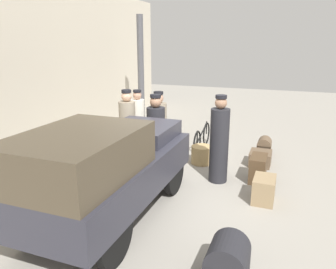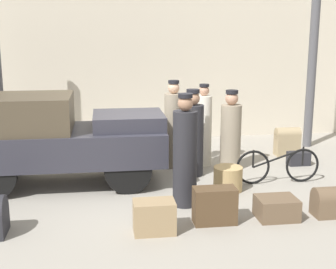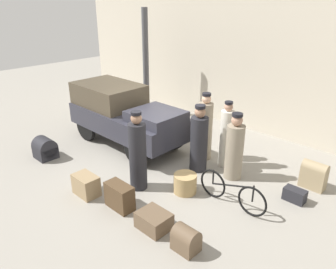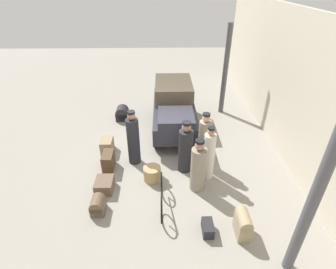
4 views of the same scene
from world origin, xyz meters
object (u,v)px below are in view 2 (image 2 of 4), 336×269
object	(u,v)px
porter_lifting_near_truck	(231,134)
trunk_barrel_dark	(287,141)
porter_carrying_trunk	(204,128)
suitcase_small_leather	(276,208)
porter_standing_middle	(174,128)
trunk_wicker_pale	(328,202)
porter_with_bicycle	(192,137)
bicycle	(278,166)
suitcase_tan_flat	(215,206)
suitcase_black_upright	(298,158)
wicker_basket	(228,179)
truck	(53,135)
conductor_in_dark_uniform	(185,155)
trunk_umber_medium	(154,217)

from	to	relation	value
porter_lifting_near_truck	trunk_barrel_dark	world-z (taller)	porter_lifting_near_truck
porter_carrying_trunk	suitcase_small_leather	bearing A→B (deg)	-80.65
porter_standing_middle	trunk_wicker_pale	distance (m)	3.62
porter_with_bicycle	porter_standing_middle	bearing A→B (deg)	115.35
porter_carrying_trunk	porter_standing_middle	distance (m)	0.65
bicycle	suitcase_tan_flat	distance (m)	2.32
suitcase_tan_flat	suitcase_black_upright	distance (m)	3.73
suitcase_black_upright	suitcase_small_leather	size ratio (longest dim) A/B	0.75
wicker_basket	trunk_barrel_dark	world-z (taller)	trunk_barrel_dark
porter_carrying_trunk	suitcase_black_upright	size ratio (longest dim) A/B	3.80
trunk_barrel_dark	bicycle	bearing A→B (deg)	-116.62
porter_lifting_near_truck	porter_standing_middle	bearing A→B (deg)	164.26
porter_lifting_near_truck	porter_with_bicycle	world-z (taller)	porter_with_bicycle
suitcase_tan_flat	porter_carrying_trunk	bearing A→B (deg)	81.00
porter_carrying_trunk	truck	bearing A→B (deg)	-163.56
porter_with_bicycle	suitcase_small_leather	size ratio (longest dim) A/B	2.83
suitcase_tan_flat	suitcase_black_upright	size ratio (longest dim) A/B	1.39
porter_lifting_near_truck	suitcase_tan_flat	size ratio (longest dim) A/B	2.60
suitcase_black_upright	porter_lifting_near_truck	bearing A→B (deg)	-177.11
suitcase_small_leather	trunk_barrel_dark	bearing A→B (deg)	65.79
truck	conductor_in_dark_uniform	xyz separation A→B (m)	(2.20, -1.37, -0.09)
truck	conductor_in_dark_uniform	size ratio (longest dim) A/B	2.01
porter_carrying_trunk	trunk_barrel_dark	distance (m)	2.18
suitcase_tan_flat	trunk_barrel_dark	xyz separation A→B (m)	(2.56, 3.56, 0.07)
truck	trunk_barrel_dark	xyz separation A→B (m)	(5.07, 1.39, -0.60)
bicycle	wicker_basket	size ratio (longest dim) A/B	3.12
trunk_wicker_pale	suitcase_tan_flat	bearing A→B (deg)	-179.15
wicker_basket	porter_with_bicycle	xyz separation A→B (m)	(-0.46, 1.02, 0.55)
bicycle	trunk_wicker_pale	world-z (taller)	bicycle
porter_with_bicycle	porter_lifting_near_truck	bearing A→B (deg)	18.28
suitcase_small_leather	wicker_basket	bearing A→B (deg)	106.54
porter_lifting_near_truck	conductor_in_dark_uniform	bearing A→B (deg)	-124.20
suitcase_small_leather	trunk_umber_medium	bearing A→B (deg)	-172.59
suitcase_tan_flat	trunk_umber_medium	xyz separation A→B (m)	(-0.92, -0.21, -0.04)
bicycle	suitcase_small_leather	distance (m)	1.75
bicycle	porter_standing_middle	bearing A→B (deg)	143.04
conductor_in_dark_uniform	suitcase_small_leather	size ratio (longest dim) A/B	3.06
porter_with_bicycle	trunk_umber_medium	bearing A→B (deg)	-111.86
wicker_basket	conductor_in_dark_uniform	xyz separation A→B (m)	(-0.89, -0.59, 0.63)
porter_carrying_trunk	porter_lifting_near_truck	xyz separation A→B (m)	(0.49, -0.37, -0.06)
porter_standing_middle	suitcase_black_upright	world-z (taller)	porter_standing_middle
bicycle	suitcase_small_leather	size ratio (longest dim) A/B	2.68
suitcase_tan_flat	trunk_barrel_dark	size ratio (longest dim) A/B	0.97
suitcase_small_leather	suitcase_black_upright	bearing A→B (deg)	60.79
conductor_in_dark_uniform	suitcase_small_leather	distance (m)	1.64
trunk_barrel_dark	suitcase_small_leather	size ratio (longest dim) A/B	1.08
suitcase_tan_flat	suitcase_black_upright	bearing A→B (deg)	47.86
truck	porter_standing_middle	xyz separation A→B (m)	(2.35, 0.84, -0.10)
trunk_wicker_pale	bicycle	bearing A→B (deg)	96.39
truck	porter_with_bicycle	world-z (taller)	porter_with_bicycle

